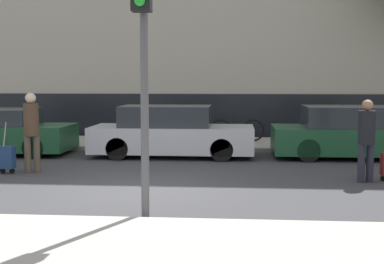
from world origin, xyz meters
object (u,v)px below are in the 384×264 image
(parked_car_0, at_px, (1,133))
(parked_car_2, at_px, (355,134))
(traffic_light, at_px, (143,35))
(parked_bicycle, at_px, (237,130))
(trolley_left, at_px, (7,157))
(pedestrian_left, at_px, (31,127))
(pedestrian_right, at_px, (366,136))
(parked_car_1, at_px, (171,133))

(parked_car_0, xyz_separation_m, parked_car_2, (9.88, 0.10, 0.04))
(parked_car_0, height_order, parked_car_2, parked_car_2)
(traffic_light, bearing_deg, parked_bicycle, 81.79)
(trolley_left, relative_size, traffic_light, 0.30)
(trolley_left, bearing_deg, parked_bicycle, 47.79)
(traffic_light, height_order, parked_bicycle, traffic_light)
(trolley_left, bearing_deg, pedestrian_left, 20.58)
(parked_car_0, xyz_separation_m, trolley_left, (1.49, -3.04, -0.25))
(parked_car_2, distance_m, trolley_left, 8.96)
(parked_car_2, height_order, pedestrian_right, pedestrian_right)
(parked_car_0, height_order, pedestrian_left, pedestrian_left)
(parked_car_0, xyz_separation_m, traffic_light, (5.30, -6.89, 2.15))
(parked_car_2, bearing_deg, pedestrian_right, -98.88)
(parked_car_0, distance_m, trolley_left, 3.40)
(pedestrian_left, xyz_separation_m, traffic_light, (3.29, -4.05, 1.72))
(parked_car_0, bearing_deg, traffic_light, -52.45)
(pedestrian_left, distance_m, trolley_left, 0.87)
(parked_car_2, relative_size, traffic_light, 1.17)
(pedestrian_left, relative_size, trolley_left, 1.57)
(pedestrian_right, height_order, traffic_light, traffic_light)
(parked_car_1, distance_m, pedestrian_left, 4.00)
(trolley_left, xyz_separation_m, pedestrian_right, (7.84, -0.39, 0.60))
(parked_car_2, xyz_separation_m, parked_bicycle, (-3.20, 2.57, -0.17))
(parked_bicycle, bearing_deg, traffic_light, -98.21)
(parked_car_1, relative_size, parked_bicycle, 2.50)
(parked_car_1, relative_size, pedestrian_left, 2.43)
(parked_car_2, bearing_deg, pedestrian_left, -159.46)
(parked_car_0, height_order, pedestrian_right, pedestrian_right)
(pedestrian_right, xyz_separation_m, parked_bicycle, (-2.65, 6.11, -0.48))
(pedestrian_left, bearing_deg, parked_car_0, 104.69)
(pedestrian_left, height_order, parked_bicycle, pedestrian_left)
(parked_car_0, bearing_deg, trolley_left, -63.83)
(parked_car_0, bearing_deg, pedestrian_right, -20.19)
(parked_car_2, height_order, traffic_light, traffic_light)
(parked_bicycle, bearing_deg, pedestrian_right, -66.53)
(trolley_left, relative_size, pedestrian_right, 0.68)
(parked_car_1, height_order, parked_car_2, parked_car_1)
(trolley_left, bearing_deg, parked_car_0, 116.17)
(parked_car_1, xyz_separation_m, parked_car_2, (5.02, 0.18, 0.00))
(parked_car_2, relative_size, parked_bicycle, 2.56)
(parked_car_1, bearing_deg, parked_bicycle, 56.65)
(traffic_light, bearing_deg, pedestrian_left, 129.12)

